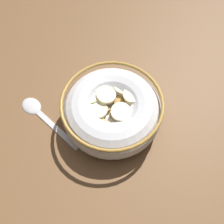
% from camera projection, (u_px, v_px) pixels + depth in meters
% --- Properties ---
extents(ground_plane, '(1.32, 1.32, 0.02)m').
position_uv_depth(ground_plane, '(112.00, 122.00, 0.56)').
color(ground_plane, brown).
extents(cereal_bowl, '(0.18, 0.18, 0.06)m').
position_uv_depth(cereal_bowl, '(112.00, 111.00, 0.52)').
color(cereal_bowl, silver).
rests_on(cereal_bowl, ground_plane).
extents(spoon, '(0.07, 0.15, 0.01)m').
position_uv_depth(spoon, '(38.00, 111.00, 0.55)').
color(spoon, silver).
rests_on(spoon, ground_plane).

